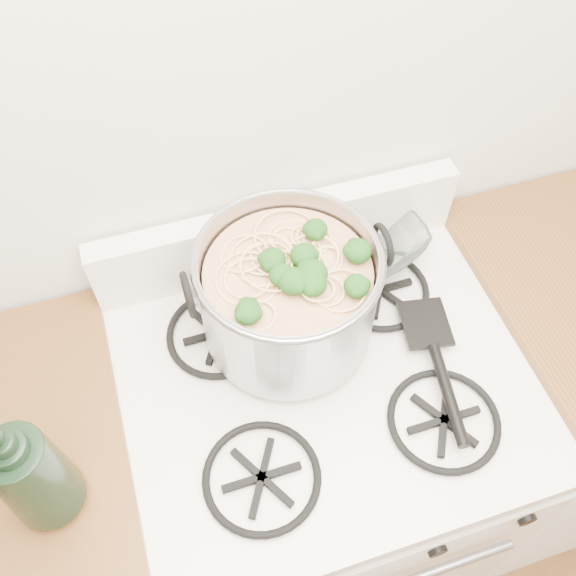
% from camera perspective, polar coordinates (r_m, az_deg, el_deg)
% --- Properties ---
extents(gas_range, '(0.76, 0.66, 0.92)m').
position_cam_1_polar(gas_range, '(1.65, 2.63, -15.54)').
color(gas_range, white).
rests_on(gas_range, ground).
extents(counter_left, '(0.25, 0.65, 0.92)m').
position_cam_1_polar(counter_left, '(1.63, -15.48, -19.73)').
color(counter_left, silver).
rests_on(counter_left, ground).
extents(stock_pot, '(0.36, 0.33, 0.22)m').
position_cam_1_polar(stock_pot, '(1.16, 0.00, -0.66)').
color(stock_pot, '#94959D').
rests_on(stock_pot, gas_range).
extents(spatula, '(0.34, 0.36, 0.02)m').
position_cam_1_polar(spatula, '(1.27, 12.15, -2.93)').
color(spatula, black).
rests_on(spatula, gas_range).
extents(glass_bowl, '(0.13, 0.13, 0.02)m').
position_cam_1_polar(glass_bowl, '(1.36, 6.33, 3.87)').
color(glass_bowl, white).
rests_on(glass_bowl, gas_range).
extents(bottle, '(0.14, 0.14, 0.30)m').
position_cam_1_polar(bottle, '(1.04, -22.30, -14.61)').
color(bottle, black).
rests_on(bottle, counter_left).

